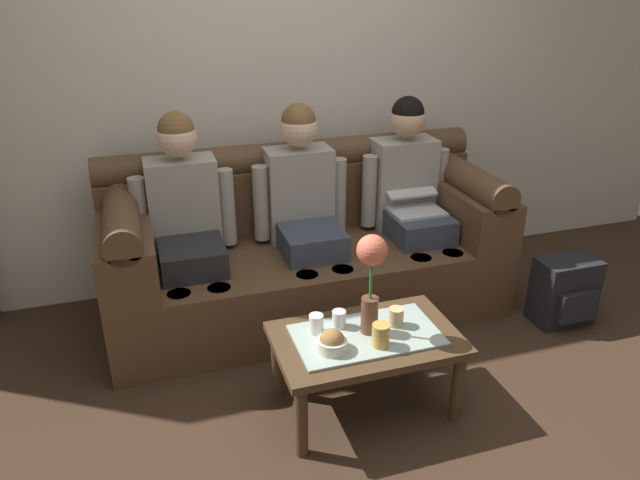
% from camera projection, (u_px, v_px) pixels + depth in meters
% --- Properties ---
extents(ground_plane, '(14.00, 14.00, 0.00)m').
position_uv_depth(ground_plane, '(379.00, 431.00, 2.66)').
color(ground_plane, '#382619').
extents(back_wall_patterned, '(6.00, 0.12, 2.90)m').
position_uv_depth(back_wall_patterned, '(277.00, 50.00, 3.53)').
color(back_wall_patterned, beige).
rests_on(back_wall_patterned, ground_plane).
extents(couch, '(2.27, 0.88, 0.96)m').
position_uv_depth(couch, '(305.00, 250.00, 3.52)').
color(couch, '#513823').
rests_on(couch, ground_plane).
extents(person_left, '(0.56, 0.67, 1.22)m').
position_uv_depth(person_left, '(186.00, 218.00, 3.22)').
color(person_left, '#232326').
rests_on(person_left, ground_plane).
extents(person_middle, '(0.56, 0.67, 1.22)m').
position_uv_depth(person_middle, '(304.00, 205.00, 3.40)').
color(person_middle, '#383D4C').
rests_on(person_middle, ground_plane).
extents(person_right, '(0.56, 0.67, 1.22)m').
position_uv_depth(person_right, '(410.00, 193.00, 3.58)').
color(person_right, '#383D4C').
rests_on(person_right, ground_plane).
extents(coffee_table, '(0.83, 0.52, 0.40)m').
position_uv_depth(coffee_table, '(366.00, 346.00, 2.68)').
color(coffee_table, '#47331E').
rests_on(coffee_table, ground_plane).
extents(flower_vase, '(0.13, 0.13, 0.47)m').
position_uv_depth(flower_vase, '(371.00, 270.00, 2.55)').
color(flower_vase, brown).
rests_on(flower_vase, coffee_table).
extents(snack_bowl, '(0.13, 0.13, 0.11)m').
position_uv_depth(snack_bowl, '(332.00, 342.00, 2.53)').
color(snack_bowl, silver).
rests_on(snack_bowl, coffee_table).
extents(cup_near_left, '(0.08, 0.08, 0.10)m').
position_uv_depth(cup_near_left, '(381.00, 335.00, 2.55)').
color(cup_near_left, gold).
rests_on(cup_near_left, coffee_table).
extents(cup_near_right, '(0.07, 0.07, 0.09)m').
position_uv_depth(cup_near_right, '(396.00, 317.00, 2.71)').
color(cup_near_right, '#DBB77A').
rests_on(cup_near_right, coffee_table).
extents(cup_far_center, '(0.06, 0.06, 0.08)m').
position_uv_depth(cup_far_center, '(339.00, 319.00, 2.70)').
color(cup_far_center, silver).
rests_on(cup_far_center, coffee_table).
extents(cup_far_left, '(0.06, 0.06, 0.09)m').
position_uv_depth(cup_far_left, '(316.00, 324.00, 2.65)').
color(cup_far_left, white).
rests_on(cup_far_left, coffee_table).
extents(backpack_right, '(0.34, 0.25, 0.39)m').
position_uv_depth(backpack_right, '(565.00, 292.00, 3.43)').
color(backpack_right, black).
rests_on(backpack_right, ground_plane).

